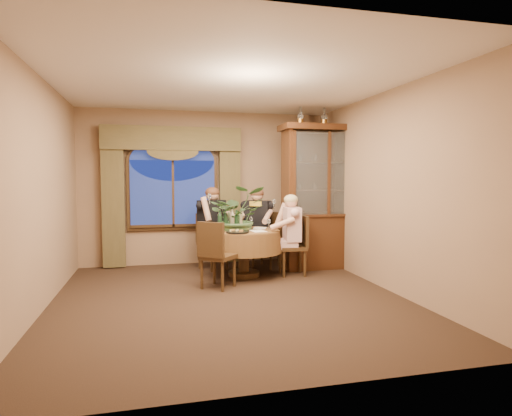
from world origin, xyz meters
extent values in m
plane|color=black|center=(0.00, 0.00, 0.00)|extent=(5.00, 5.00, 0.00)
plane|color=#82654C|center=(0.00, 2.50, 1.40)|extent=(4.50, 0.00, 4.50)
plane|color=#82654C|center=(2.25, 0.00, 1.40)|extent=(0.00, 5.00, 5.00)
plane|color=white|center=(0.00, 0.00, 2.80)|extent=(5.00, 5.00, 0.00)
cube|color=#484023|center=(-1.63, 2.38, 1.18)|extent=(0.38, 0.14, 2.32)
cube|color=#484023|center=(0.43, 2.38, 1.18)|extent=(0.38, 0.14, 2.32)
cylinder|color=maroon|center=(0.45, 1.21, 0.38)|extent=(1.42, 1.42, 0.75)
cube|color=#33180A|center=(1.96, 1.58, 1.25)|extent=(1.53, 0.60, 2.49)
cube|color=black|center=(1.24, 1.13, 0.48)|extent=(0.46, 0.46, 0.96)
cube|color=black|center=(0.99, 1.84, 0.48)|extent=(0.59, 0.59, 0.96)
cube|color=black|center=(0.05, 1.89, 0.48)|extent=(0.57, 0.57, 0.96)
cube|color=black|center=(-0.06, 0.60, 0.48)|extent=(0.59, 0.59, 0.96)
imported|color=#3A5C34|center=(0.37, 1.34, 1.34)|extent=(0.91, 1.01, 0.79)
imported|color=#4D6030|center=(0.47, 1.16, 0.77)|extent=(0.14, 0.14, 0.04)
cylinder|color=black|center=(0.28, 0.88, 0.76)|extent=(0.35, 0.35, 0.02)
cylinder|color=tan|center=(0.08, 1.30, 0.92)|extent=(0.07, 0.07, 0.33)
cylinder|color=black|center=(0.05, 1.14, 0.92)|extent=(0.07, 0.07, 0.33)
cylinder|color=black|center=(0.32, 1.14, 0.92)|extent=(0.07, 0.07, 0.33)
cylinder|color=black|center=(0.15, 1.18, 0.92)|extent=(0.07, 0.07, 0.33)
cylinder|color=tan|center=(0.27, 1.29, 0.92)|extent=(0.07, 0.07, 0.33)
cube|color=white|center=(0.63, 1.01, 0.75)|extent=(0.24, 0.32, 0.00)
cube|color=white|center=(0.76, 1.39, 0.75)|extent=(0.30, 0.35, 0.00)
camera|label=1|loc=(-0.96, -5.43, 1.58)|focal=30.00mm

